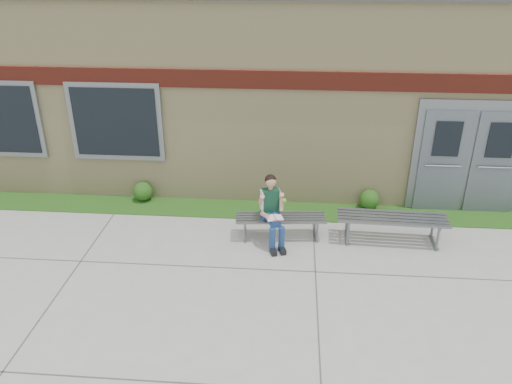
{
  "coord_description": "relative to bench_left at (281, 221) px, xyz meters",
  "views": [
    {
      "loc": [
        0.56,
        -6.41,
        4.78
      ],
      "look_at": [
        -0.08,
        1.7,
        0.85
      ],
      "focal_mm": 35.0,
      "sensor_mm": 36.0,
      "label": 1
    }
  ],
  "objects": [
    {
      "name": "shrub_east",
      "position": [
        1.77,
        1.26,
        -0.11
      ],
      "size": [
        0.4,
        0.4,
        0.4
      ],
      "primitive_type": "sphere",
      "color": "#184913",
      "rests_on": "grass_strip"
    },
    {
      "name": "school_building",
      "position": [
        -0.38,
        4.4,
        1.77
      ],
      "size": [
        16.2,
        6.22,
        4.2
      ],
      "color": "beige",
      "rests_on": "ground"
    },
    {
      "name": "ground",
      "position": [
        -0.38,
        -1.59,
        -0.33
      ],
      "size": [
        80.0,
        80.0,
        0.0
      ],
      "primitive_type": "plane",
      "color": "#9E9E99",
      "rests_on": "ground"
    },
    {
      "name": "bench_right",
      "position": [
        2.0,
        -0.0,
        0.06
      ],
      "size": [
        1.96,
        0.61,
        0.51
      ],
      "rotation": [
        0.0,
        0.0,
        -0.04
      ],
      "color": "slate",
      "rests_on": "ground"
    },
    {
      "name": "girl",
      "position": [
        -0.15,
        -0.19,
        0.34
      ],
      "size": [
        0.54,
        0.81,
        1.28
      ],
      "rotation": [
        0.0,
        0.0,
        0.29
      ],
      "color": "navy",
      "rests_on": "ground"
    },
    {
      "name": "bench_left",
      "position": [
        0.0,
        0.0,
        0.0
      ],
      "size": [
        1.67,
        0.59,
        0.42
      ],
      "rotation": [
        0.0,
        0.0,
        0.09
      ],
      "color": "slate",
      "rests_on": "ground"
    },
    {
      "name": "shrub_mid",
      "position": [
        -2.94,
        1.26,
        -0.11
      ],
      "size": [
        0.4,
        0.4,
        0.4
      ],
      "primitive_type": "sphere",
      "color": "#184913",
      "rests_on": "grass_strip"
    },
    {
      "name": "grass_strip",
      "position": [
        -0.38,
        1.01,
        -0.32
      ],
      "size": [
        16.0,
        0.8,
        0.02
      ],
      "primitive_type": "cube",
      "color": "#184913",
      "rests_on": "ground"
    }
  ]
}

